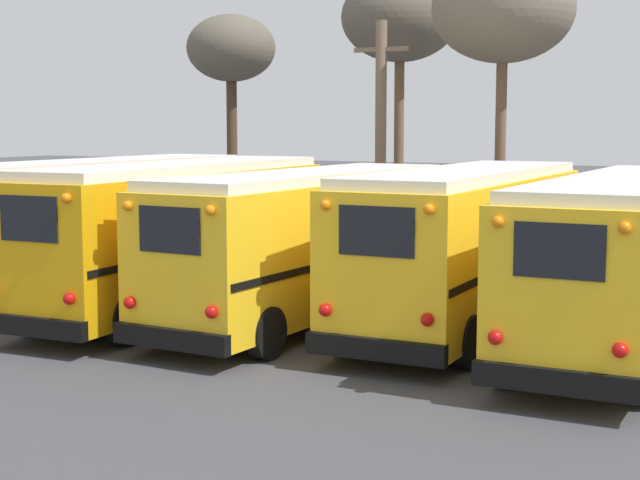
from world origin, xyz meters
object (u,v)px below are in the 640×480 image
at_px(utility_pole, 381,137).
at_px(bare_tree_0, 400,19).
at_px(bare_tree_2, 231,51).
at_px(school_bus_0, 104,219).
at_px(school_bus_1, 181,230).
at_px(bare_tree_1, 503,11).
at_px(school_bus_4, 624,254).
at_px(school_bus_3, 467,242).
at_px(school_bus_2, 308,241).

bearing_deg(utility_pole, bare_tree_0, 105.64).
bearing_deg(bare_tree_2, utility_pole, -31.44).
relative_size(school_bus_0, school_bus_1, 0.96).
bearing_deg(bare_tree_0, bare_tree_1, -41.30).
bearing_deg(bare_tree_0, school_bus_1, -87.08).
bearing_deg(school_bus_0, utility_pole, 66.60).
distance_m(school_bus_1, utility_pole, 10.19).
relative_size(bare_tree_0, bare_tree_1, 1.05).
bearing_deg(school_bus_1, school_bus_4, 4.32).
bearing_deg(bare_tree_2, school_bus_3, -44.52).
height_order(school_bus_4, bare_tree_1, bare_tree_1).
xyz_separation_m(school_bus_2, school_bus_4, (6.37, 0.63, 0.02)).
bearing_deg(utility_pole, school_bus_2, -75.33).
xyz_separation_m(school_bus_1, bare_tree_0, (-0.75, 14.79, 6.06)).
xyz_separation_m(school_bus_1, school_bus_3, (6.36, 1.07, -0.04)).
height_order(school_bus_4, bare_tree_0, bare_tree_0).
xyz_separation_m(school_bus_4, bare_tree_0, (-10.30, 14.07, 6.11)).
xyz_separation_m(school_bus_2, bare_tree_0, (-3.94, 14.70, 6.13)).
bearing_deg(school_bus_0, school_bus_2, -10.39).
xyz_separation_m(school_bus_2, bare_tree_2, (-11.31, 15.22, 5.28)).
xyz_separation_m(utility_pole, bare_tree_1, (3.70, 0.37, 3.69)).
bearing_deg(school_bus_0, bare_tree_2, 109.38).
bearing_deg(school_bus_2, school_bus_3, 16.97).
bearing_deg(bare_tree_0, bare_tree_2, 175.95).
bearing_deg(school_bus_1, bare_tree_0, 92.92).
height_order(school_bus_2, utility_pole, utility_pole).
distance_m(school_bus_4, bare_tree_2, 23.52).
bearing_deg(school_bus_2, bare_tree_2, 126.61).
xyz_separation_m(school_bus_0, bare_tree_0, (2.43, 13.53, 6.06)).
relative_size(school_bus_0, bare_tree_1, 1.07).
height_order(school_bus_0, school_bus_2, school_bus_0).
bearing_deg(bare_tree_2, school_bus_0, -70.62).
xyz_separation_m(bare_tree_1, bare_tree_2, (-12.42, 4.96, -0.45)).
relative_size(utility_pole, bare_tree_2, 0.87).
distance_m(school_bus_0, school_bus_2, 6.47).
bearing_deg(school_bus_3, school_bus_2, -163.03).
height_order(school_bus_1, utility_pole, utility_pole).
distance_m(school_bus_3, utility_pole, 10.81).
xyz_separation_m(utility_pole, bare_tree_0, (-1.35, 4.81, 4.09)).
xyz_separation_m(school_bus_3, bare_tree_2, (-14.49, 14.25, 5.24)).
xyz_separation_m(school_bus_2, bare_tree_1, (1.11, 10.26, 5.73)).
distance_m(utility_pole, bare_tree_2, 10.72).
bearing_deg(school_bus_4, bare_tree_2, 140.45).
relative_size(school_bus_0, bare_tree_2, 1.15).
height_order(school_bus_4, bare_tree_2, bare_tree_2).
relative_size(utility_pole, bare_tree_0, 0.77).
relative_size(bare_tree_0, bare_tree_2, 1.12).
distance_m(school_bus_0, utility_pole, 9.71).
bearing_deg(school_bus_3, bare_tree_2, 135.48).
bearing_deg(utility_pole, school_bus_4, -45.97).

